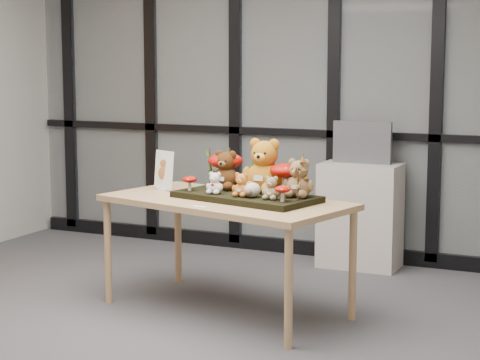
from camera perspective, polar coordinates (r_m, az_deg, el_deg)
The scene contains 25 objects.
floor at distance 5.46m, azimuth -7.14°, elevation -9.99°, with size 5.00×5.00×0.00m, color #4C4C51.
room_shell at distance 5.19m, azimuth -7.47°, elevation 7.92°, with size 5.00×5.00×5.00m.
glass_partition at distance 7.41m, azimuth 2.86°, elevation 6.00°, with size 4.90×0.06×2.78m.
display_table at distance 5.72m, azimuth -0.92°, elevation -1.91°, with size 1.77×1.17×0.76m.
diorama_tray at distance 5.68m, azimuth 0.41°, elevation -1.11°, with size 0.93×0.47×0.04m, color black.
bear_pooh_yellow at distance 5.71m, azimuth 1.62°, elevation 1.13°, with size 0.30×0.27×0.39m, color #B46C18, non-canonical shape.
bear_brown_medium at distance 5.85m, azimuth -0.94°, elevation 0.80°, with size 0.22×0.20×0.29m, color #42220C, non-canonical shape.
bear_tan_back at distance 5.54m, azimuth 3.89°, elevation 0.26°, with size 0.21×0.19×0.27m, color brown, non-canonical shape.
bear_small_yellow at distance 5.55m, azimuth 0.11°, elevation -0.22°, with size 0.13×0.12×0.17m, color #C16925, non-canonical shape.
bear_white_bow at distance 5.67m, azimuth -1.65°, elevation -0.11°, with size 0.12×0.11×0.16m, color white, non-canonical shape.
bear_beige_small at distance 5.45m, azimuth 2.08°, elevation -0.43°, with size 0.12×0.11×0.16m, color #947D51, non-canonical shape.
plush_cream_hedgehog at distance 5.52m, azimuth 0.82°, elevation -0.61°, with size 0.08×0.07×0.10m, color beige, non-canonical shape.
mushroom_back_left at distance 5.92m, azimuth -0.96°, elevation 0.76°, with size 0.24×0.24×0.27m, color #950C04, non-canonical shape.
mushroom_back_right at distance 5.63m, azimuth 2.99°, elevation 0.17°, with size 0.20×0.20×0.23m, color #950C04, non-canonical shape.
mushroom_front_left at distance 5.81m, azimuth -3.33°, elevation -0.17°, with size 0.10×0.10×0.11m, color #950C04, non-canonical shape.
mushroom_front_right at distance 5.37m, azimuth 2.81°, elevation -0.85°, with size 0.10×0.10×0.11m, color #950C04, non-canonical shape.
sprig_green_far_left at distance 6.01m, azimuth -1.99°, elevation 0.85°, with size 0.05×0.05×0.26m, color #16390D, non-canonical shape.
sprig_green_mid_left at distance 5.96m, azimuth -0.67°, elevation 0.85°, with size 0.05×0.05×0.27m, color #16390D, non-canonical shape.
sprig_dry_far_right at distance 5.52m, azimuth 4.15°, elevation 0.27°, with size 0.05×0.05×0.28m, color brown, non-canonical shape.
sprig_dry_mid_right at distance 5.40m, azimuth 3.83°, elevation -0.27°, with size 0.05×0.05×0.21m, color brown, non-canonical shape.
sprig_green_centre at distance 5.87m, azimuth 0.77°, elevation 0.34°, with size 0.05×0.05×0.19m, color #16390D, non-canonical shape.
sign_holder at distance 6.09m, azimuth -5.02°, elevation 0.51°, with size 0.19×0.10×0.28m.
label_card at distance 5.44m, azimuth -2.69°, elevation -1.74°, with size 0.09×0.03×0.00m, color white.
cabinet at distance 7.05m, azimuth 7.89°, elevation -2.32°, with size 0.63×0.37×0.84m, color #B2A89F.
monitor at distance 6.99m, azimuth 8.03°, elevation 2.46°, with size 0.47×0.05×0.34m.
Camera 1 is at (2.77, -4.39, 1.70)m, focal length 65.00 mm.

